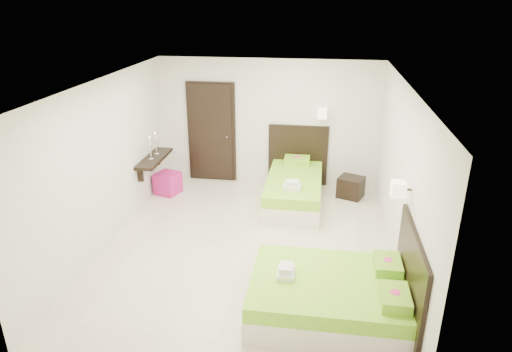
# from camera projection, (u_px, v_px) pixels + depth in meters

# --- Properties ---
(floor) EXTENTS (5.50, 5.50, 0.00)m
(floor) POSITION_uv_depth(u_px,v_px,m) (247.00, 246.00, 7.33)
(floor) COLOR beige
(floor) RESTS_ON ground
(bed_single) EXTENTS (1.23, 2.05, 1.69)m
(bed_single) POSITION_uv_depth(u_px,v_px,m) (294.00, 187.00, 8.79)
(bed_single) COLOR beige
(bed_single) RESTS_ON ground
(bed_double) EXTENTS (1.95, 1.65, 1.61)m
(bed_double) POSITION_uv_depth(u_px,v_px,m) (335.00, 295.00, 5.68)
(bed_double) COLOR beige
(bed_double) RESTS_ON ground
(nightstand) EXTENTS (0.58, 0.55, 0.41)m
(nightstand) POSITION_uv_depth(u_px,v_px,m) (351.00, 187.00, 9.03)
(nightstand) COLOR black
(nightstand) RESTS_ON ground
(ottoman) EXTENTS (0.54, 0.54, 0.43)m
(ottoman) POSITION_uv_depth(u_px,v_px,m) (168.00, 183.00, 9.20)
(ottoman) COLOR #A81663
(ottoman) RESTS_ON ground
(door) EXTENTS (1.02, 0.15, 2.14)m
(door) POSITION_uv_depth(u_px,v_px,m) (212.00, 133.00, 9.58)
(door) COLOR black
(door) RESTS_ON ground
(console_shelf) EXTENTS (0.35, 1.20, 0.78)m
(console_shelf) POSITION_uv_depth(u_px,v_px,m) (154.00, 159.00, 8.78)
(console_shelf) COLOR black
(console_shelf) RESTS_ON ground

